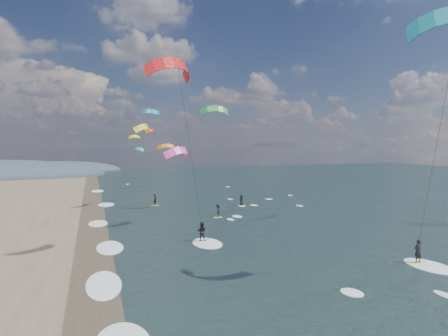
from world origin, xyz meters
name	(u,v)px	position (x,y,z in m)	size (l,w,h in m)	color
ground	(307,296)	(0.00, 0.00, 0.00)	(260.00, 260.00, 0.00)	black
wet_sand_strip	(94,267)	(-12.00, 10.00, 0.00)	(3.00, 240.00, 0.00)	#382D23
kitesurfer_near_b	(187,126)	(-4.78, 10.02, 10.55)	(7.20, 9.02, 15.88)	#D5E829
far_kitesurfers	(212,205)	(3.48, 29.57, 0.85)	(13.21, 12.87, 1.75)	#D5E829
bg_kite_field	(159,132)	(0.27, 52.82, 11.51)	(11.65, 71.37, 8.59)	teal
shoreline_surf	(108,248)	(-10.80, 14.75, 0.00)	(2.40, 79.40, 0.11)	white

